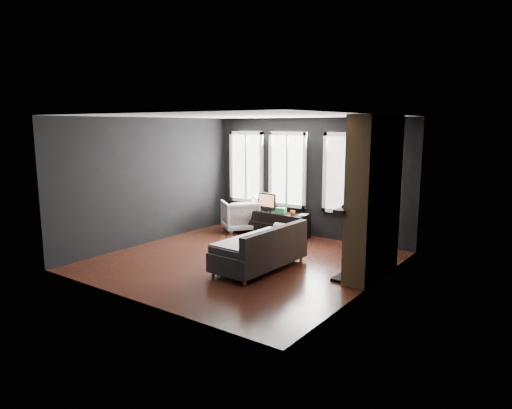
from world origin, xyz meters
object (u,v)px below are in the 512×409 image
Objects in this scene: sofa at (259,247)px; mug at (292,212)px; armchair at (240,214)px; mantel_vase at (370,195)px; media_console at (276,223)px; book at (300,210)px; monitor at (267,200)px.

mug is (-0.67, 2.22, 0.21)m from sofa.
armchair is 1.45m from mug.
sofa is 9.91× the size of mantel_vase.
media_console is at bearing 171.34° from mug.
book is (0.15, 0.08, 0.05)m from mug.
sofa is 8.25× the size of book.
mug is at bearing 155.91° from mantel_vase.
mug is (1.43, 0.08, 0.20)m from armchair.
armchair is at bearing -156.26° from monitor.
armchair reaches higher than media_console.
book is 1.20× the size of mantel_vase.
media_console is 13.20× the size of mug.
mantel_vase is at bearing -19.18° from media_console.
armchair reaches higher than sofa.
sofa is at bearing -61.04° from media_console.
monitor is (-1.44, 2.35, 0.38)m from sofa.
monitor is at bearing 170.91° from mug.
media_console is at bearing -179.03° from book.
mug is 0.18m from book.
mantel_vase is (2.67, -1.05, 1.05)m from media_console.
media_console is at bearing 158.53° from mantel_vase.
mug is at bearing 108.96° from sofa.
sofa reaches higher than media_console.
monitor is 0.93m from book.
mug is (0.78, -0.12, -0.17)m from monitor.
book reaches higher than media_console.
monitor is 2.76× the size of mantel_vase.
sofa is 2.17m from mantel_vase.
armchair is 0.52× the size of media_console.
sofa is 2.78m from monitor.
armchair is 3.84m from mantel_vase.
sofa is 2.27× the size of armchair.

